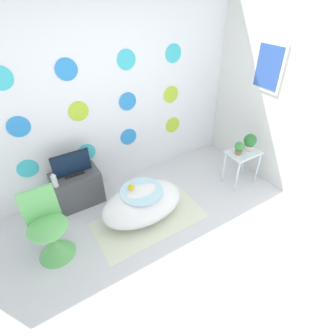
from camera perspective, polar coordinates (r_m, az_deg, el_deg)
name	(u,v)px	position (r m, az deg, el deg)	size (l,w,h in m)	color
ground_plane	(190,280)	(2.86, 4.91, -23.04)	(12.00, 12.00, 0.00)	silver
wall_back_dotted	(101,95)	(3.42, -14.45, 15.18)	(4.83, 0.05, 2.60)	white
wall_right	(272,88)	(3.76, 21.66, 15.80)	(0.06, 2.93, 2.60)	silver
rug	(150,220)	(3.34, -4.00, -11.15)	(1.35, 0.72, 0.01)	silver
bathtub	(142,203)	(3.24, -5.57, -7.66)	(1.03, 0.63, 0.44)	white
rubber_duck	(131,187)	(3.08, -7.99, -4.04)	(0.07, 0.08, 0.09)	yellow
chair	(51,237)	(3.07, -24.03, -13.52)	(0.40, 0.40, 0.80)	#66C166
tv_cabinet	(78,188)	(3.62, -19.04, -4.17)	(0.59, 0.36, 0.47)	#4C4C51
tv	(72,165)	(3.41, -20.24, 0.64)	(0.46, 0.12, 0.31)	black
vase	(55,181)	(3.31, -23.47, -2.60)	(0.06, 0.06, 0.17)	white
side_table	(242,159)	(3.79, 15.87, 2.00)	(0.45, 0.32, 0.53)	silver
potted_plant_left	(239,148)	(3.62, 15.21, 4.32)	(0.12, 0.12, 0.18)	#8C6B4C
potted_plant_right	(250,142)	(3.75, 17.41, 5.49)	(0.17, 0.17, 0.23)	beige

